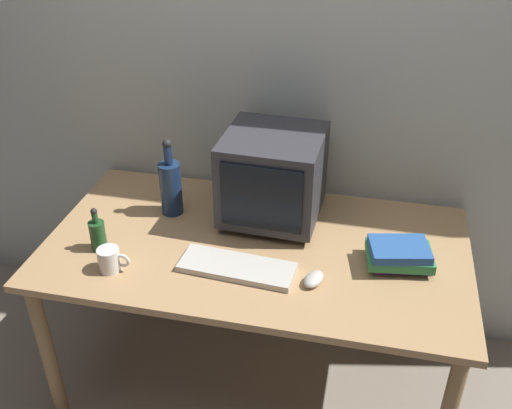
{
  "coord_description": "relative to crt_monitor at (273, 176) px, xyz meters",
  "views": [
    {
      "loc": [
        0.4,
        -1.79,
        2.05
      ],
      "look_at": [
        0.0,
        0.0,
        0.9
      ],
      "focal_mm": 40.92,
      "sensor_mm": 36.0,
      "label": 1
    }
  ],
  "objects": [
    {
      "name": "crt_monitor",
      "position": [
        0.0,
        0.0,
        0.0
      ],
      "size": [
        0.39,
        0.4,
        0.37
      ],
      "color": "#333338",
      "rests_on": "desk"
    },
    {
      "name": "ground_plane",
      "position": [
        -0.02,
        -0.2,
        -0.92
      ],
      "size": [
        6.0,
        6.0,
        0.0
      ],
      "primitive_type": "plane",
      "color": "gray"
    },
    {
      "name": "keyboard",
      "position": [
        -0.06,
        -0.37,
        -0.18
      ],
      "size": [
        0.43,
        0.18,
        0.02
      ],
      "primitive_type": "cube",
      "rotation": [
        0.0,
        0.0,
        -0.07
      ],
      "color": "beige",
      "rests_on": "desk"
    },
    {
      "name": "book_stack",
      "position": [
        0.51,
        -0.22,
        -0.14
      ],
      "size": [
        0.25,
        0.21,
        0.1
      ],
      "color": "#843893",
      "rests_on": "desk"
    },
    {
      "name": "desk",
      "position": [
        -0.02,
        -0.2,
        -0.27
      ],
      "size": [
        1.62,
        0.88,
        0.72
      ],
      "color": "tan",
      "rests_on": "ground"
    },
    {
      "name": "bottle_tall",
      "position": [
        -0.42,
        -0.05,
        -0.07
      ],
      "size": [
        0.09,
        0.09,
        0.33
      ],
      "color": "navy",
      "rests_on": "desk"
    },
    {
      "name": "computer_mouse",
      "position": [
        0.22,
        -0.39,
        -0.17
      ],
      "size": [
        0.09,
        0.11,
        0.04
      ],
      "primitive_type": "ellipsoid",
      "rotation": [
        0.0,
        0.0,
        -0.33
      ],
      "color": "beige",
      "rests_on": "desk"
    },
    {
      "name": "mug",
      "position": [
        -0.5,
        -0.47,
        -0.15
      ],
      "size": [
        0.12,
        0.08,
        0.09
      ],
      "color": "white",
      "rests_on": "desk"
    },
    {
      "name": "bottle_short",
      "position": [
        -0.6,
        -0.36,
        -0.13
      ],
      "size": [
        0.06,
        0.06,
        0.18
      ],
      "color": "#1E4C23",
      "rests_on": "desk"
    },
    {
      "name": "back_wall",
      "position": [
        -0.02,
        0.3,
        0.33
      ],
      "size": [
        4.0,
        0.08,
        2.5
      ],
      "primitive_type": "cube",
      "color": "beige",
      "rests_on": "ground"
    }
  ]
}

